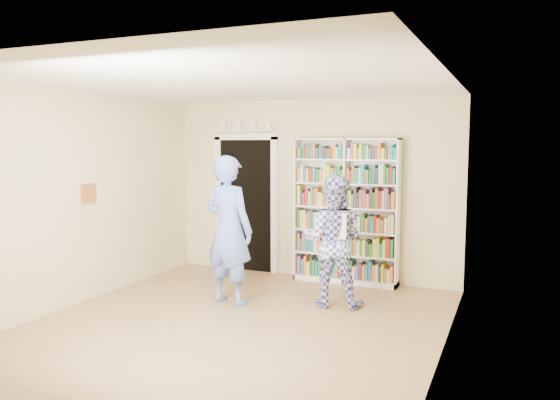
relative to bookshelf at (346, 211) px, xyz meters
The scene contains 11 objects.
floor 2.65m from the bookshelf, 104.38° to the right, with size 5.00×5.00×0.00m, color #926D47.
ceiling 2.92m from the bookshelf, 104.38° to the right, with size 5.00×5.00×0.00m, color white.
wall_back 0.68m from the bookshelf, 165.47° to the left, with size 4.50×4.50×0.00m, color beige.
wall_left 3.70m from the bookshelf, 140.57° to the right, with size 5.00×5.00×0.00m, color beige.
wall_right 2.88m from the bookshelf, 54.88° to the right, with size 5.00×5.00×0.00m, color beige.
bookshelf is the anchor object (origin of this frame).
doorway 1.71m from the bookshelf, behind, with size 1.10×0.08×2.43m.
wall_art 3.57m from the bookshelf, 142.86° to the right, with size 0.03×0.25×0.25m, color brown.
man_blue 1.93m from the bookshelf, 123.77° to the right, with size 0.69×0.45×1.90m, color #627FD9.
man_plaid 1.19m from the bookshelf, 81.63° to the right, with size 0.81×0.63×1.66m, color #32359A.
paper_sheet 1.38m from the bookshelf, 78.00° to the right, with size 0.22×0.01×0.31m, color white.
Camera 1 is at (2.84, -5.28, 2.05)m, focal length 35.00 mm.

